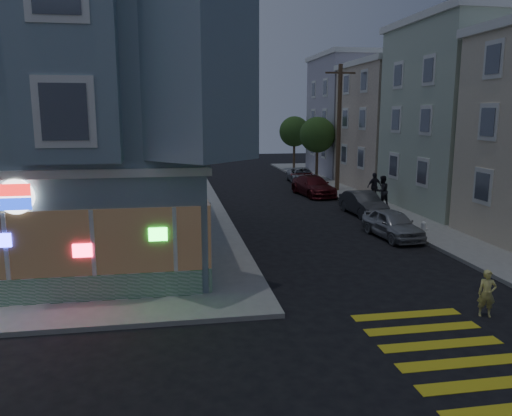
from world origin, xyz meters
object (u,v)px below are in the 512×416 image
object	(u,v)px
running_child	(487,293)
traffic_signal	(166,195)
pedestrian_b	(374,186)
street_tree_near	(317,135)
street_tree_far	(294,132)
parked_car_b	(363,204)
parked_car_c	(313,186)
parked_car_a	(392,224)
utility_pole	(339,126)
parked_car_d	(302,175)
pedestrian_a	(382,191)
fire_hydrant	(423,228)

from	to	relation	value
running_child	traffic_signal	size ratio (longest dim) A/B	0.31
pedestrian_b	traffic_signal	world-z (taller)	traffic_signal
street_tree_near	street_tree_far	size ratio (longest dim) A/B	1.00
parked_car_b	parked_car_c	world-z (taller)	parked_car_c
parked_car_a	parked_car_c	distance (m)	12.44
running_child	parked_car_a	distance (m)	9.15
utility_pole	street_tree_far	xyz separation A→B (m)	(0.20, 14.00, -0.86)
parked_car_b	parked_car_a	bearing A→B (deg)	-99.96
pedestrian_b	parked_car_d	bearing A→B (deg)	-87.82
running_child	parked_car_a	size ratio (longest dim) A/B	0.35
running_child	parked_car_a	bearing A→B (deg)	102.95
traffic_signal	street_tree_near	bearing A→B (deg)	87.95
running_child	parked_car_d	world-z (taller)	running_child
pedestrian_a	pedestrian_b	size ratio (longest dim) A/B	1.05
pedestrian_b	parked_car_d	distance (m)	9.98
parked_car_a	parked_car_b	world-z (taller)	parked_car_b
pedestrian_a	pedestrian_b	bearing A→B (deg)	-120.22
parked_car_b	traffic_signal	world-z (taller)	traffic_signal
pedestrian_b	parked_car_a	size ratio (longest dim) A/B	0.46
pedestrian_a	parked_car_b	bearing A→B (deg)	23.53
utility_pole	street_tree_far	world-z (taller)	utility_pole
street_tree_near	traffic_signal	size ratio (longest dim) A/B	1.19
pedestrian_b	traffic_signal	distance (m)	19.82
street_tree_near	parked_car_d	size ratio (longest dim) A/B	1.18
parked_car_c	traffic_signal	bearing A→B (deg)	-126.96
running_child	street_tree_near	bearing A→B (deg)	104.31
pedestrian_a	parked_car_b	distance (m)	2.54
parked_car_b	fire_hydrant	bearing A→B (deg)	-86.71
fire_hydrant	utility_pole	bearing A→B (deg)	87.19
fire_hydrant	running_child	bearing A→B (deg)	-106.97
street_tree_far	fire_hydrant	distance (m)	28.47
parked_car_b	traffic_signal	bearing A→B (deg)	-138.33
parked_car_b	street_tree_far	bearing A→B (deg)	83.43
pedestrian_b	pedestrian_a	bearing A→B (deg)	67.33
pedestrian_a	parked_car_c	xyz separation A→B (m)	(-2.75, 5.44, -0.39)
pedestrian_a	parked_car_b	xyz separation A→B (m)	(-1.85, -1.68, -0.42)
running_child	parked_car_a	xyz separation A→B (m)	(1.32, 9.05, -0.02)
running_child	fire_hydrant	bearing A→B (deg)	94.28
pedestrian_b	running_child	bearing A→B (deg)	65.59
street_tree_far	traffic_signal	distance (m)	35.38
street_tree_near	parked_car_b	xyz separation A→B (m)	(-1.51, -14.43, -3.27)
parked_car_a	utility_pole	bearing A→B (deg)	77.30
fire_hydrant	parked_car_b	bearing A→B (deg)	96.00
pedestrian_b	traffic_signal	size ratio (longest dim) A/B	0.40
parked_car_d	traffic_signal	world-z (taller)	traffic_signal
parked_car_b	pedestrian_a	bearing A→B (deg)	39.52
fire_hydrant	parked_car_c	bearing A→B (deg)	96.64
parked_car_b	fire_hydrant	xyz separation A→B (m)	(0.61, -5.82, -0.15)
pedestrian_a	fire_hydrant	xyz separation A→B (m)	(-1.24, -7.50, -0.56)
parked_car_b	traffic_signal	xyz separation A→B (m)	(-10.91, -10.68, 2.49)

